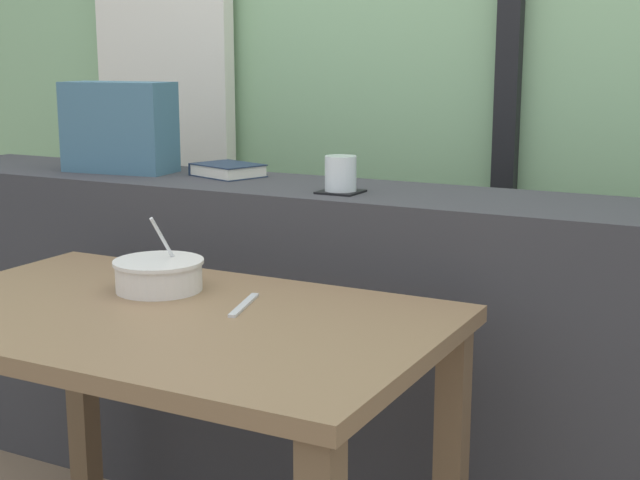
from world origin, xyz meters
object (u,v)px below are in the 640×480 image
at_px(breakfast_table, 166,365).
at_px(throw_pillow, 119,127).
at_px(soup_bowl, 159,275).
at_px(fork_utensil, 244,305).
at_px(closed_book, 228,170).
at_px(coaster_square, 341,192).
at_px(juice_glass, 341,175).

distance_m(breakfast_table, throw_pillow, 1.02).
bearing_deg(soup_bowl, fork_utensil, -5.80).
relative_size(breakfast_table, closed_book, 5.10).
xyz_separation_m(coaster_square, juice_glass, (0.00, 0.00, 0.04)).
bearing_deg(juice_glass, fork_utensil, -87.57).
height_order(soup_bowl, fork_utensil, soup_bowl).
xyz_separation_m(juice_glass, fork_utensil, (0.02, -0.49, -0.21)).
relative_size(closed_book, fork_utensil, 1.29).
bearing_deg(coaster_square, closed_book, 162.76).
bearing_deg(breakfast_table, soup_bowl, 130.66).
xyz_separation_m(closed_book, throw_pillow, (-0.33, -0.06, 0.11)).
xyz_separation_m(breakfast_table, fork_utensil, (0.12, 0.11, 0.11)).
bearing_deg(coaster_square, juice_glass, 88.21).
xyz_separation_m(breakfast_table, soup_bowl, (-0.11, 0.13, 0.14)).
relative_size(juice_glass, fork_utensil, 0.51).
relative_size(throw_pillow, soup_bowl, 1.62).
bearing_deg(fork_utensil, coaster_square, 76.85).
bearing_deg(throw_pillow, coaster_square, -5.38).
relative_size(closed_book, throw_pillow, 0.69).
bearing_deg(closed_book, coaster_square, -17.24).
relative_size(breakfast_table, coaster_square, 11.17).
bearing_deg(fork_utensil, breakfast_table, -152.83).
height_order(breakfast_table, coaster_square, coaster_square).
bearing_deg(soup_bowl, throw_pillow, 135.41).
distance_m(juice_glass, throw_pillow, 0.76).
height_order(throw_pillow, soup_bowl, throw_pillow).
height_order(closed_book, soup_bowl, closed_book).
distance_m(breakfast_table, coaster_square, 0.67).
distance_m(juice_glass, closed_book, 0.44).
bearing_deg(juice_glass, closed_book, 162.76).
height_order(breakfast_table, soup_bowl, soup_bowl).
bearing_deg(throw_pillow, closed_book, 10.12).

